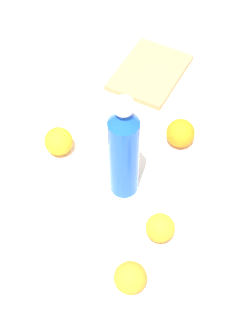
{
  "coord_description": "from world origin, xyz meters",
  "views": [
    {
      "loc": [
        -0.6,
        -0.19,
        0.96
      ],
      "look_at": [
        -0.01,
        -0.0,
        0.08
      ],
      "focal_mm": 50.03,
      "sensor_mm": 36.0,
      "label": 1
    }
  ],
  "objects": [
    {
      "name": "cutting_board",
      "position": [
        0.39,
        0.05,
        0.01
      ],
      "size": [
        0.26,
        0.22,
        0.02
      ],
      "primitive_type": "cube",
      "rotation": [
        0.0,
        0.0,
        -0.18
      ],
      "color": "#99724C",
      "rests_on": "ground_plane"
    },
    {
      "name": "orange_0",
      "position": [
        0.05,
        0.19,
        0.04
      ],
      "size": [
        0.07,
        0.07,
        0.07
      ],
      "primitive_type": "sphere",
      "color": "orange",
      "rests_on": "ground_plane"
    },
    {
      "name": "orange_3",
      "position": [
        -0.11,
        -0.12,
        0.03
      ],
      "size": [
        0.07,
        0.07,
        0.07
      ],
      "primitive_type": "sphere",
      "color": "orange",
      "rests_on": "ground_plane"
    },
    {
      "name": "ground_plane",
      "position": [
        0.0,
        0.0,
        0.0
      ],
      "size": [
        2.4,
        2.4,
        0.0
      ],
      "primitive_type": "plane",
      "color": "silver"
    },
    {
      "name": "water_bottle",
      "position": [
        -0.01,
        -0.0,
        0.14
      ],
      "size": [
        0.07,
        0.07,
        0.3
      ],
      "rotation": [
        0.0,
        0.0,
        3.18
      ],
      "color": "blue",
      "rests_on": "ground_plane"
    },
    {
      "name": "orange_1",
      "position": [
        -0.24,
        -0.09,
        0.04
      ],
      "size": [
        0.07,
        0.07,
        0.07
      ],
      "primitive_type": "sphere",
      "color": "orange",
      "rests_on": "ground_plane"
    },
    {
      "name": "orange_2",
      "position": [
        0.17,
        -0.1,
        0.04
      ],
      "size": [
        0.07,
        0.07,
        0.07
      ],
      "primitive_type": "sphere",
      "color": "orange",
      "rests_on": "ground_plane"
    }
  ]
}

